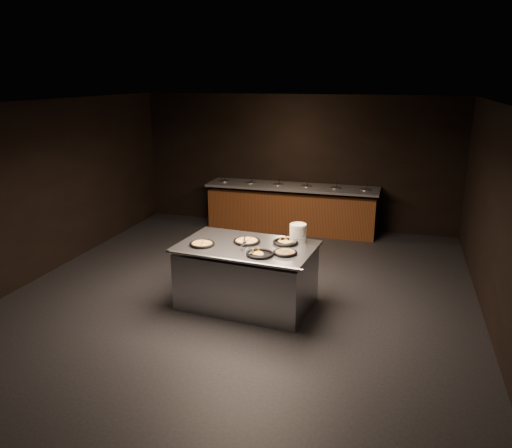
{
  "coord_description": "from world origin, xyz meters",
  "views": [
    {
      "loc": [
        2.2,
        -6.74,
        3.26
      ],
      "look_at": [
        0.15,
        0.3,
        1.08
      ],
      "focal_mm": 35.0,
      "sensor_mm": 36.0,
      "label": 1
    }
  ],
  "objects_px": {
    "plate_stack": "(298,233)",
    "pan_veggie_whole": "(202,244)",
    "serving_counter": "(247,276)",
    "pan_cheese_whole": "(247,241)"
  },
  "relations": [
    {
      "from": "serving_counter",
      "to": "plate_stack",
      "type": "xyz_separation_m",
      "value": [
        0.67,
        0.39,
        0.61
      ]
    },
    {
      "from": "plate_stack",
      "to": "serving_counter",
      "type": "bearing_deg",
      "value": -150.05
    },
    {
      "from": "plate_stack",
      "to": "pan_veggie_whole",
      "type": "relative_size",
      "value": 0.71
    },
    {
      "from": "plate_stack",
      "to": "pan_veggie_whole",
      "type": "bearing_deg",
      "value": -156.24
    },
    {
      "from": "serving_counter",
      "to": "pan_veggie_whole",
      "type": "xyz_separation_m",
      "value": [
        -0.62,
        -0.18,
        0.51
      ]
    },
    {
      "from": "serving_counter",
      "to": "plate_stack",
      "type": "bearing_deg",
      "value": 35.27
    },
    {
      "from": "plate_stack",
      "to": "pan_veggie_whole",
      "type": "height_order",
      "value": "plate_stack"
    },
    {
      "from": "serving_counter",
      "to": "pan_cheese_whole",
      "type": "bearing_deg",
      "value": 111.31
    },
    {
      "from": "serving_counter",
      "to": "plate_stack",
      "type": "distance_m",
      "value": 0.99
    },
    {
      "from": "plate_stack",
      "to": "pan_veggie_whole",
      "type": "xyz_separation_m",
      "value": [
        -1.29,
        -0.57,
        -0.11
      ]
    }
  ]
}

